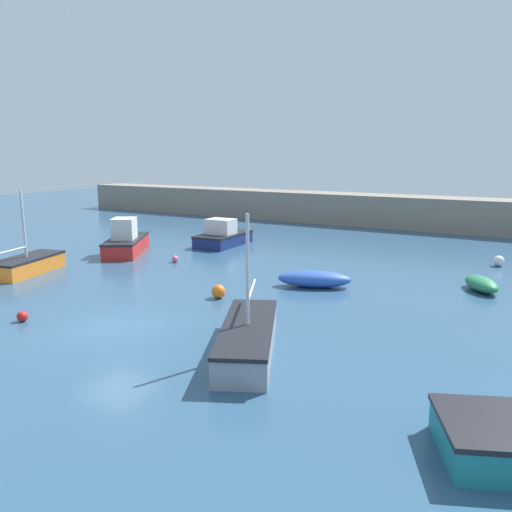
{
  "coord_description": "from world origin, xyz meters",
  "views": [
    {
      "loc": [
        13.01,
        -12.23,
        6.1
      ],
      "look_at": [
        0.39,
        9.4,
        0.99
      ],
      "focal_mm": 35.0,
      "sensor_mm": 36.0,
      "label": 1
    }
  ],
  "objects": [
    {
      "name": "mooring_buoy_red",
      "position": [
        -3.42,
        -1.32,
        0.2
      ],
      "size": [
        0.4,
        0.4,
        0.4
      ],
      "primitive_type": "sphere",
      "color": "red",
      "rests_on": "ground_plane"
    },
    {
      "name": "sailboat_short_mast",
      "position": [
        5.39,
        0.32,
        0.49
      ],
      "size": [
        3.72,
        5.5,
        4.39
      ],
      "rotation": [
        0.0,
        0.0,
        5.16
      ],
      "color": "gray",
      "rests_on": "ground_plane"
    },
    {
      "name": "motorboat_grey_hull",
      "position": [
        -9.55,
        10.24,
        0.75
      ],
      "size": [
        4.32,
        5.37,
        2.26
      ],
      "rotation": [
        0.0,
        0.0,
        2.12
      ],
      "color": "red",
      "rests_on": "ground_plane"
    },
    {
      "name": "fishing_dinghy_green",
      "position": [
        10.82,
        11.9,
        0.33
      ],
      "size": [
        2.17,
        2.54,
        0.65
      ],
      "rotation": [
        0.0,
        0.0,
        5.29
      ],
      "color": "#287A4C",
      "rests_on": "ground_plane"
    },
    {
      "name": "mooring_buoy_orange",
      "position": [
        1.13,
        4.91,
        0.3
      ],
      "size": [
        0.6,
        0.6,
        0.6
      ],
      "primitive_type": "sphere",
      "color": "orange",
      "rests_on": "ground_plane"
    },
    {
      "name": "ground_plane",
      "position": [
        0.0,
        0.0,
        -0.1
      ],
      "size": [
        120.0,
        120.0,
        0.2
      ],
      "primitive_type": "cube",
      "color": "#2D5170"
    },
    {
      "name": "sailboat_twin_hulled",
      "position": [
        -10.11,
        3.68,
        0.46
      ],
      "size": [
        2.72,
        4.49,
        4.34
      ],
      "rotation": [
        0.0,
        0.0,
        1.84
      ],
      "color": "orange",
      "rests_on": "ground_plane"
    },
    {
      "name": "motorboat_with_cabin",
      "position": [
        -5.86,
        15.63,
        0.64
      ],
      "size": [
        2.47,
        4.61,
        1.85
      ],
      "rotation": [
        0.0,
        0.0,
        1.62
      ],
      "color": "navy",
      "rests_on": "ground_plane"
    },
    {
      "name": "mooring_buoy_white",
      "position": [
        11.03,
        17.96,
        0.3
      ],
      "size": [
        0.59,
        0.59,
        0.59
      ],
      "primitive_type": "sphere",
      "color": "white",
      "rests_on": "ground_plane"
    },
    {
      "name": "mooring_buoy_pink",
      "position": [
        -5.18,
        9.69,
        0.2
      ],
      "size": [
        0.39,
        0.39,
        0.39
      ],
      "primitive_type": "sphere",
      "color": "#EA668C",
      "rests_on": "ground_plane"
    },
    {
      "name": "harbor_breakwater",
      "position": [
        0.0,
        30.37,
        1.34
      ],
      "size": [
        64.09,
        3.54,
        2.69
      ],
      "primitive_type": "cube",
      "color": "gray",
      "rests_on": "ground_plane"
    },
    {
      "name": "open_tender_yellow",
      "position": [
        3.96,
        8.71,
        0.38
      ],
      "size": [
        3.65,
        2.47,
        0.77
      ],
      "rotation": [
        0.0,
        0.0,
        0.39
      ],
      "color": "#2D56B7",
      "rests_on": "ground_plane"
    }
  ]
}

